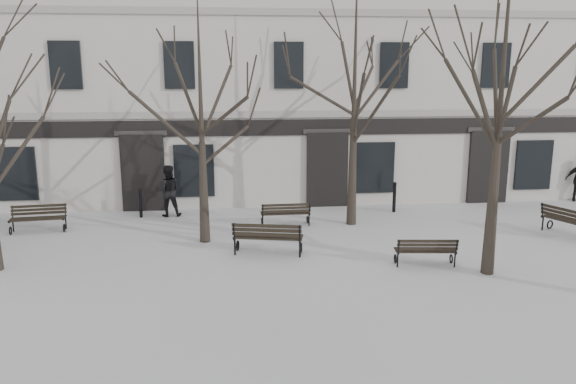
{
  "coord_description": "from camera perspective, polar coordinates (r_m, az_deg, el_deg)",
  "views": [
    {
      "loc": [
        -0.14,
        -13.22,
        5.24
      ],
      "look_at": [
        1.48,
        3.0,
        1.68
      ],
      "focal_mm": 35.0,
      "sensor_mm": 36.0,
      "label": 1
    }
  ],
  "objects": [
    {
      "name": "ground",
      "position": [
        14.23,
        -4.81,
        -9.34
      ],
      "size": [
        100.0,
        100.0,
        0.0
      ],
      "primitive_type": "plane",
      "color": "silver",
      "rests_on": "ground"
    },
    {
      "name": "building",
      "position": [
        26.19,
        -5.53,
        12.86
      ],
      "size": [
        40.4,
        10.2,
        11.4
      ],
      "color": "#BBB6AD",
      "rests_on": "ground"
    },
    {
      "name": "tree_2",
      "position": [
        14.94,
        21.11,
        12.71
      ],
      "size": [
        6.21,
        6.21,
        8.88
      ],
      "color": "black",
      "rests_on": "ground"
    },
    {
      "name": "tree_5",
      "position": [
        16.99,
        -8.9,
        10.06
      ],
      "size": [
        5.17,
        5.17,
        7.38
      ],
      "color": "black",
      "rests_on": "ground"
    },
    {
      "name": "tree_6",
      "position": [
        18.92,
        6.83,
        12.84
      ],
      "size": [
        6.09,
        6.09,
        8.7
      ],
      "color": "black",
      "rests_on": "ground"
    },
    {
      "name": "bench_1",
      "position": [
        16.18,
        -2.07,
        -4.56
      ],
      "size": [
        2.08,
        1.11,
        1.0
      ],
      "rotation": [
        0.0,
        0.0,
        2.93
      ],
      "color": "black",
      "rests_on": "ground"
    },
    {
      "name": "bench_2",
      "position": [
        15.75,
        13.82,
        -5.77
      ],
      "size": [
        1.68,
        0.76,
        0.82
      ],
      "rotation": [
        0.0,
        0.0,
        3.04
      ],
      "color": "black",
      "rests_on": "ground"
    },
    {
      "name": "bench_3",
      "position": [
        20.27,
        -24.04,
        -2.37
      ],
      "size": [
        1.79,
        0.81,
        0.88
      ],
      "rotation": [
        0.0,
        0.0,
        0.11
      ],
      "color": "black",
      "rests_on": "ground"
    },
    {
      "name": "bench_4",
      "position": [
        19.16,
        -0.25,
        -2.13
      ],
      "size": [
        1.7,
        0.66,
        0.85
      ],
      "rotation": [
        0.0,
        0.0,
        3.17
      ],
      "color": "black",
      "rests_on": "ground"
    },
    {
      "name": "bench_5",
      "position": [
        20.05,
        26.81,
        -2.64
      ],
      "size": [
        1.39,
        2.0,
        0.96
      ],
      "rotation": [
        0.0,
        0.0,
        1.98
      ],
      "color": "black",
      "rests_on": "ground"
    },
    {
      "name": "bollard_a",
      "position": [
        20.92,
        -14.76,
        -0.98
      ],
      "size": [
        0.14,
        0.14,
        1.07
      ],
      "color": "black",
      "rests_on": "ground"
    },
    {
      "name": "bollard_b",
      "position": [
        21.38,
        10.75,
        -0.4
      ],
      "size": [
        0.15,
        0.15,
        1.15
      ],
      "color": "black",
      "rests_on": "ground"
    },
    {
      "name": "pedestrian_b",
      "position": [
        21.03,
        -11.98,
        -2.39
      ],
      "size": [
        0.99,
        0.81,
        1.89
      ],
      "primitive_type": "imported",
      "rotation": [
        0.0,
        0.0,
        3.25
      ],
      "color": "black",
      "rests_on": "ground"
    }
  ]
}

